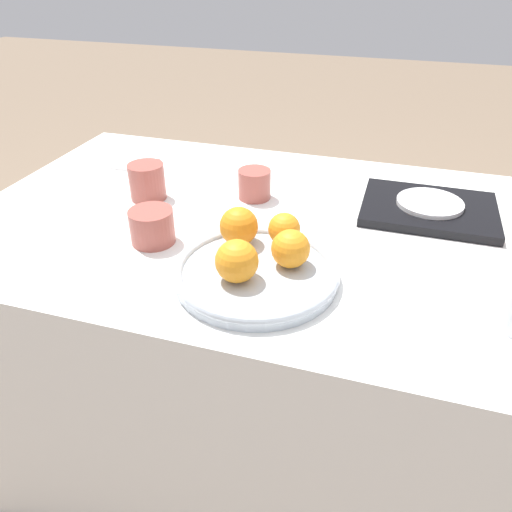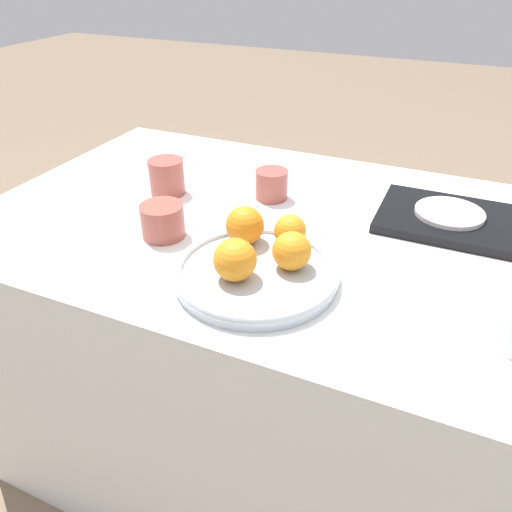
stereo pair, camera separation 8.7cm
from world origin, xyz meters
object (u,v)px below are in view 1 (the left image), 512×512
(orange_0, at_px, (291,249))
(orange_3, at_px, (284,229))
(side_plate, at_px, (430,203))
(cup_2, at_px, (152,226))
(serving_tray, at_px, (429,209))
(cup_0, at_px, (254,184))
(orange_1, at_px, (239,226))
(napkin, at_px, (134,163))
(fruit_platter, at_px, (256,272))
(orange_2, at_px, (237,261))
(cup_3, at_px, (147,182))

(orange_0, relative_size, orange_3, 1.12)
(orange_0, bearing_deg, side_plate, 53.97)
(orange_0, xyz_separation_m, cup_2, (-0.29, 0.03, -0.02))
(serving_tray, relative_size, cup_0, 3.80)
(orange_1, height_order, serving_tray, orange_1)
(napkin, bearing_deg, fruit_platter, -41.74)
(side_plate, height_order, cup_0, cup_0)
(cup_2, bearing_deg, fruit_platter, -15.89)
(cup_0, bearing_deg, orange_1, -79.67)
(fruit_platter, xyz_separation_m, side_plate, (0.29, 0.36, 0.01))
(fruit_platter, xyz_separation_m, serving_tray, (0.29, 0.36, -0.01))
(orange_3, bearing_deg, orange_1, -162.24)
(orange_1, bearing_deg, orange_0, -22.76)
(serving_tray, bearing_deg, napkin, 175.10)
(orange_2, distance_m, cup_0, 0.37)
(orange_2, bearing_deg, cup_0, 102.60)
(orange_2, height_order, orange_3, orange_2)
(orange_3, height_order, cup_2, orange_3)
(serving_tray, xyz_separation_m, cup_3, (-0.64, -0.11, 0.03))
(orange_0, height_order, orange_3, orange_0)
(cup_2, xyz_separation_m, napkin, (-0.24, 0.36, -0.03))
(cup_0, bearing_deg, orange_0, -61.54)
(orange_3, distance_m, cup_3, 0.39)
(orange_2, xyz_separation_m, cup_0, (-0.08, 0.36, -0.02))
(cup_0, distance_m, cup_3, 0.25)
(orange_0, height_order, serving_tray, orange_0)
(orange_1, height_order, cup_2, orange_1)
(cup_0, bearing_deg, cup_3, -162.41)
(side_plate, bearing_deg, serving_tray, -90.00)
(cup_3, height_order, napkin, cup_3)
(orange_2, height_order, cup_2, orange_2)
(orange_1, bearing_deg, side_plate, 38.61)
(fruit_platter, relative_size, cup_2, 3.35)
(orange_2, xyz_separation_m, orange_3, (0.05, 0.14, -0.01))
(serving_tray, height_order, side_plate, side_plate)
(orange_1, relative_size, orange_2, 0.99)
(orange_1, xyz_separation_m, napkin, (-0.42, 0.35, -0.05))
(cup_2, relative_size, napkin, 0.85)
(orange_3, xyz_separation_m, cup_3, (-0.37, 0.14, -0.01))
(orange_2, xyz_separation_m, cup_2, (-0.22, 0.10, -0.02))
(serving_tray, bearing_deg, cup_2, -151.02)
(fruit_platter, xyz_separation_m, orange_2, (-0.02, -0.04, 0.04))
(orange_0, xyz_separation_m, napkin, (-0.53, 0.39, -0.05))
(cup_3, bearing_deg, side_plate, 10.17)
(orange_3, relative_size, side_plate, 0.43)
(orange_1, relative_size, cup_2, 0.83)
(orange_0, distance_m, cup_0, 0.33)
(orange_1, bearing_deg, cup_0, 100.33)
(fruit_platter, bearing_deg, orange_3, 77.69)
(orange_2, bearing_deg, side_plate, 51.64)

